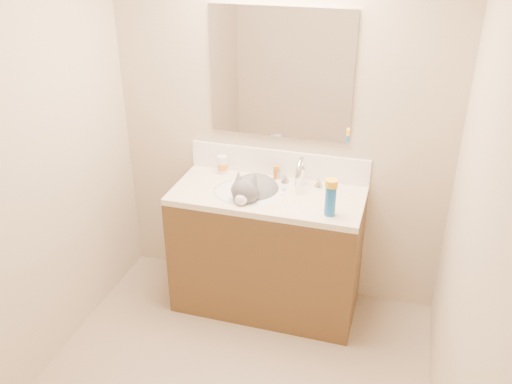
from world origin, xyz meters
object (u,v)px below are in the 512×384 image
Objects in this scene: faucet at (301,175)px; amber_bottle at (276,172)px; cat at (253,193)px; spray_can at (330,201)px; silver_jar at (278,175)px; vanity_cabinet at (267,253)px; pill_bottle at (223,165)px; basin at (248,202)px.

faucet is 3.05× the size of amber_bottle.
spray_can is at bearing -14.42° from cat.
faucet is at bearing -25.53° from silver_jar.
cat is 8.41× the size of silver_jar.
vanity_cabinet is 21.93× the size of silver_jar.
cat is 0.55m from spray_can.
cat is 5.01× the size of amber_bottle.
pill_bottle is at bearing 147.73° from cat.
faucet is at bearing 37.29° from vanity_cabinet.
silver_jar is at bearing 36.22° from amber_bottle.
cat reaches higher than pill_bottle.
faucet is 2.33× the size of pill_bottle.
pill_bottle is (-0.27, 0.20, 0.08)m from cat.
silver_jar is (0.01, 0.22, 0.48)m from vanity_cabinet.
pill_bottle is (-0.25, 0.23, 0.13)m from basin.
vanity_cabinet is at bearing -142.71° from faucet.
spray_can is (0.51, -0.17, 0.11)m from cat.
vanity_cabinet is 0.70m from spray_can.
cat is at bearing 162.04° from spray_can.
pill_bottle reaches higher than amber_bottle.
cat is 0.24m from amber_bottle.
basin is at bearing -165.96° from vanity_cabinet.
silver_jar is at bearing 86.60° from vanity_cabinet.
faucet is 0.20m from amber_bottle.
basin is 0.38m from faucet.
pill_bottle is (-0.55, 0.06, -0.03)m from faucet.
amber_bottle is (0.12, 0.24, 0.12)m from basin.
silver_jar reaches higher than basin.
faucet is at bearing 29.12° from basin.
amber_bottle is 0.56m from spray_can.
faucet is 0.55m from pill_bottle.
basin is 4.90× the size of amber_bottle.
silver_jar is at bearing 61.71° from basin.
silver_jar is 0.31× the size of spray_can.
silver_jar is at bearing 154.47° from faucet.
amber_bottle reaches higher than vanity_cabinet.
faucet is at bearing 30.31° from cat.
vanity_cabinet is 0.58m from faucet.
silver_jar is (0.38, 0.02, -0.03)m from pill_bottle.
basin reaches higher than vanity_cabinet.
spray_can reaches higher than vanity_cabinet.
faucet reaches higher than pill_bottle.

